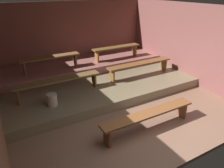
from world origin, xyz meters
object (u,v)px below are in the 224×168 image
object	(u,v)px
bench_middle_left	(50,59)
pail_lower	(52,100)
bench_lower_right	(140,65)
bench_floor_center	(149,116)
bench_lower_left	(58,82)
bench_middle_right	(116,49)

from	to	relation	value
bench_middle_left	pail_lower	xyz separation A→B (m)	(-0.47, -1.76, -0.46)
bench_lower_right	pail_lower	xyz separation A→B (m)	(-2.99, -0.51, -0.21)
bench_floor_center	bench_lower_right	world-z (taller)	bench_lower_right
bench_lower_left	bench_lower_right	bearing A→B (deg)	0.00
bench_lower_right	pail_lower	bearing A→B (deg)	-170.27
bench_middle_right	pail_lower	world-z (taller)	bench_middle_right
bench_floor_center	bench_middle_left	bearing A→B (deg)	109.26
bench_lower_left	pail_lower	xyz separation A→B (m)	(-0.33, -0.51, -0.21)
bench_middle_left	bench_middle_right	bearing A→B (deg)	0.00
bench_lower_left	bench_middle_right	distance (m)	2.82
bench_middle_right	bench_middle_left	bearing A→B (deg)	180.00
pail_lower	bench_floor_center	bearing A→B (deg)	-44.68
bench_lower_left	bench_middle_right	size ratio (longest dim) A/B	1.26
bench_floor_center	bench_lower_left	size ratio (longest dim) A/B	1.00
bench_floor_center	bench_lower_right	xyz separation A→B (m)	(1.33, 2.16, 0.26)
bench_floor_center	bench_middle_right	size ratio (longest dim) A/B	1.27
bench_lower_right	pail_lower	world-z (taller)	bench_lower_right
bench_floor_center	bench_lower_left	bearing A→B (deg)	121.68
bench_lower_right	bench_middle_right	bearing A→B (deg)	96.56
bench_middle_left	pail_lower	world-z (taller)	bench_middle_left
pail_lower	bench_middle_left	bearing A→B (deg)	74.88
bench_middle_right	pail_lower	xyz separation A→B (m)	(-2.85, -1.76, -0.46)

